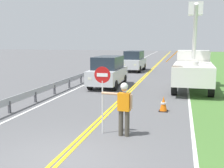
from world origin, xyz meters
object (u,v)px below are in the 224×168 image
object	(u,v)px
oncoming_suv_nearest	(108,71)
traffic_cone_lead	(163,104)
oncoming_suv_second	(134,61)
stop_sign_paddle	(102,85)
flagger_worker	(124,106)
utility_bucket_truck	(193,67)

from	to	relation	value
oncoming_suv_nearest	traffic_cone_lead	size ratio (longest dim) A/B	6.60
oncoming_suv_nearest	oncoming_suv_second	xyz separation A→B (m)	(0.09, 10.35, 0.00)
oncoming_suv_second	traffic_cone_lead	size ratio (longest dim) A/B	6.65
stop_sign_paddle	oncoming_suv_nearest	bearing A→B (deg)	103.60
flagger_worker	stop_sign_paddle	distance (m)	1.02
flagger_worker	stop_sign_paddle	size ratio (longest dim) A/B	0.78
flagger_worker	oncoming_suv_nearest	distance (m)	10.19
utility_bucket_truck	oncoming_suv_second	distance (m)	11.28
oncoming_suv_second	oncoming_suv_nearest	bearing A→B (deg)	-90.51
flagger_worker	stop_sign_paddle	world-z (taller)	stop_sign_paddle
stop_sign_paddle	oncoming_suv_second	size ratio (longest dim) A/B	0.50
oncoming_suv_second	traffic_cone_lead	bearing A→B (deg)	-75.97
utility_bucket_truck	oncoming_suv_nearest	size ratio (longest dim) A/B	1.49
utility_bucket_truck	traffic_cone_lead	distance (m)	6.81
oncoming_suv_nearest	traffic_cone_lead	xyz separation A→B (m)	(4.18, -6.01, -0.72)
oncoming_suv_nearest	oncoming_suv_second	bearing A→B (deg)	89.49
oncoming_suv_second	flagger_worker	bearing A→B (deg)	-81.50
flagger_worker	utility_bucket_truck	bearing A→B (deg)	75.96
stop_sign_paddle	oncoming_suv_nearest	size ratio (longest dim) A/B	0.50
stop_sign_paddle	utility_bucket_truck	distance (m)	10.70
utility_bucket_truck	oncoming_suv_nearest	xyz separation A→B (m)	(-5.66, -0.55, -0.36)
utility_bucket_truck	oncoming_suv_nearest	distance (m)	5.69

